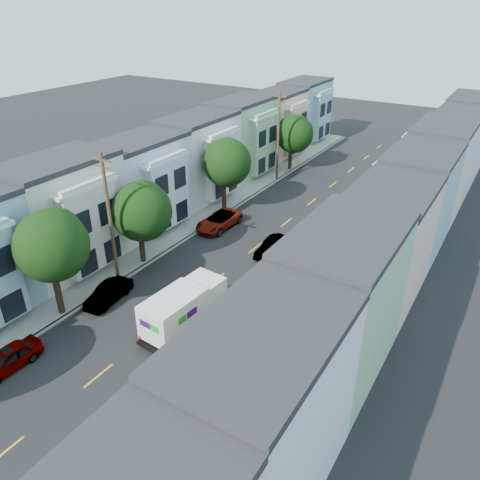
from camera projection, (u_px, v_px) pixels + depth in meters
The scene contains 25 objects.
ground at pixel (166, 321), 31.38m from camera, with size 160.00×160.00×0.00m, color black.
road_slab at pixel (272, 235), 42.68m from camera, with size 12.00×70.00×0.02m, color black.
curb_left at pixel (217, 219), 45.46m from camera, with size 0.30×70.00×0.15m, color gray.
curb_right at pixel (334, 251), 39.84m from camera, with size 0.30×70.00×0.15m, color gray.
sidewalk_left at pixel (206, 216), 46.07m from camera, with size 2.60×70.00×0.15m, color gray.
sidewalk_right at pixel (349, 255), 39.24m from camera, with size 2.60×70.00×0.15m, color gray.
centerline at pixel (272, 235), 42.69m from camera, with size 0.12×70.00×0.01m, color gold.
townhouse_row_left at pixel (176, 209), 47.87m from camera, with size 5.00×70.00×8.50m, color beige.
townhouse_row_right at pixel (394, 268), 37.51m from camera, with size 5.00×70.00×8.50m, color beige.
tree_b at pixel (51, 246), 29.50m from camera, with size 4.70×4.70×7.75m.
tree_c at pixel (141, 211), 36.03m from camera, with size 4.70×4.70×7.00m.
tree_d at pixel (226, 163), 44.87m from camera, with size 4.70×4.70×7.52m.
tree_e at pixel (294, 134), 56.37m from camera, with size 4.58×4.58×6.89m.
tree_far_r at pixel (399, 163), 49.37m from camera, with size 2.84×2.84×5.13m.
utility_pole_near at pixel (110, 220), 33.42m from camera, with size 1.60×0.26×10.00m.
utility_pole_far at pixel (278, 137), 53.03m from camera, with size 1.60×0.26×10.00m.
fedex_truck at pixel (184, 308), 29.94m from camera, with size 2.36×6.12×2.94m.
lead_sedan at pixel (273, 247), 39.13m from camera, with size 1.45×4.12×1.37m, color black.
parked_left_b at pixel (8, 359), 27.10m from camera, with size 1.62×4.22×1.37m, color #0E1940.
parked_left_c at pixel (108, 294), 33.10m from camera, with size 1.39×3.94×1.31m, color gray.
parked_left_d at pixel (219, 221), 43.64m from camera, with size 2.37×5.14×1.43m, color black.
parked_right_a at pixel (140, 427), 22.89m from camera, with size 1.56×4.06×1.32m, color #4F545A.
parked_right_b at pixel (221, 343), 28.30m from camera, with size 1.64×4.28×1.39m, color silver.
parked_right_c at pixel (342, 220), 43.61m from camera, with size 2.14×5.08×1.52m, color black.
parked_right_d at pixel (367, 195), 49.10m from camera, with size 2.49×5.39×1.50m, color black.
Camera 1 is at (17.50, -18.89, 19.39)m, focal length 35.00 mm.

